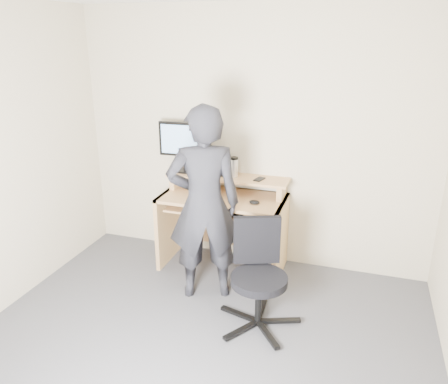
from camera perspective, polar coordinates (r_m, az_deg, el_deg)
The scene contains 13 objects.
ground at distance 3.34m, azimuth -4.92°, elevation -21.79°, with size 3.50×3.50×0.00m, color #535358.
back_wall at distance 4.27m, azimuth 3.68°, elevation 6.77°, with size 3.50×0.02×2.50m, color beige.
desk at distance 4.33m, azimuth 0.18°, elevation -2.75°, with size 1.20×0.60×0.91m.
monitor at distance 4.34m, azimuth -5.11°, elevation 6.44°, with size 0.53×0.15×0.50m.
external_drive at distance 4.28m, azimuth 0.10°, elevation 3.52°, with size 0.07×0.13×0.20m, color black.
travel_mug at distance 4.23m, azimuth 1.31°, elevation 3.17°, with size 0.08×0.08×0.18m, color silver.
smartphone at distance 4.18m, azimuth 4.63°, elevation 1.69°, with size 0.07×0.13×0.01m, color black.
charger at distance 4.29m, azimuth -3.13°, elevation 2.38°, with size 0.04×0.04×0.04m, color black.
headphones at distance 4.39m, azimuth -2.91°, elevation 2.65°, with size 0.16×0.16×0.02m, color silver.
keyboard at distance 4.13m, azimuth -0.15°, elevation -2.14°, with size 0.46×0.18×0.03m, color black.
mouse at distance 4.01m, azimuth 4.00°, elevation -1.34°, with size 0.10×0.06×0.04m, color black.
office_chair at distance 3.50m, azimuth 4.49°, elevation -10.21°, with size 0.67×0.65×0.85m.
person at distance 3.70m, azimuth -2.64°, elevation -1.68°, with size 0.62×0.41×1.71m, color black.
Camera 1 is at (1.02, -2.28, 2.22)m, focal length 35.00 mm.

